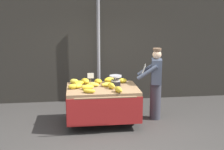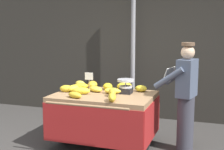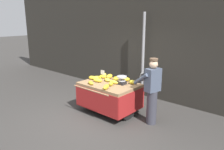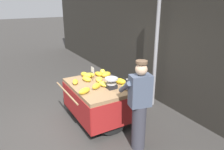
{
  "view_description": "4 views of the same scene",
  "coord_description": "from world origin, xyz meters",
  "px_view_note": "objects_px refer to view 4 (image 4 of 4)",
  "views": [
    {
      "loc": [
        -0.67,
        -5.66,
        2.57
      ],
      "look_at": [
        0.13,
        0.65,
        1.17
      ],
      "focal_mm": 47.27,
      "sensor_mm": 36.0,
      "label": 1
    },
    {
      "loc": [
        1.7,
        -4.05,
        1.95
      ],
      "look_at": [
        0.02,
        0.84,
        1.17
      ],
      "focal_mm": 51.36,
      "sensor_mm": 36.0,
      "label": 2
    },
    {
      "loc": [
        3.93,
        -3.71,
        2.65
      ],
      "look_at": [
        0.09,
        0.65,
        1.16
      ],
      "focal_mm": 35.38,
      "sensor_mm": 36.0,
      "label": 3
    },
    {
      "loc": [
        3.97,
        -1.27,
        2.69
      ],
      "look_at": [
        0.3,
        0.86,
        1.19
      ],
      "focal_mm": 34.76,
      "sensor_mm": 36.0,
      "label": 4
    }
  ],
  "objects_px": {
    "weighing_scale": "(111,83)",
    "banana_bunch_0": "(87,79)",
    "price_sign": "(93,71)",
    "banana_bunch_3": "(125,87)",
    "banana_bunch_5": "(84,74)",
    "banana_bunch_10": "(75,82)",
    "banana_bunch_1": "(120,81)",
    "banana_bunch_7": "(84,91)",
    "banana_cart": "(98,94)",
    "vendor_person": "(139,105)",
    "banana_bunch_12": "(104,84)",
    "banana_bunch_9": "(106,74)",
    "banana_bunch_13": "(89,75)",
    "banana_bunch_4": "(111,79)",
    "banana_bunch_11": "(96,86)",
    "banana_bunch_6": "(99,79)",
    "street_pole": "(156,53)",
    "banana_bunch_2": "(99,74)",
    "banana_bunch_8": "(103,71)"
  },
  "relations": [
    {
      "from": "banana_bunch_3",
      "to": "banana_bunch_5",
      "type": "bearing_deg",
      "value": -159.99
    },
    {
      "from": "banana_bunch_11",
      "to": "banana_bunch_13",
      "type": "height_order",
      "value": "banana_bunch_11"
    },
    {
      "from": "banana_bunch_5",
      "to": "banana_bunch_7",
      "type": "bearing_deg",
      "value": -23.32
    },
    {
      "from": "banana_bunch_3",
      "to": "banana_bunch_10",
      "type": "relative_size",
      "value": 0.72
    },
    {
      "from": "street_pole",
      "to": "banana_bunch_1",
      "type": "distance_m",
      "value": 1.25
    },
    {
      "from": "banana_bunch_3",
      "to": "banana_bunch_11",
      "type": "relative_size",
      "value": 0.8
    },
    {
      "from": "banana_bunch_0",
      "to": "banana_bunch_9",
      "type": "height_order",
      "value": "banana_bunch_9"
    },
    {
      "from": "banana_bunch_5",
      "to": "banana_bunch_7",
      "type": "relative_size",
      "value": 0.81
    },
    {
      "from": "banana_bunch_0",
      "to": "banana_bunch_13",
      "type": "relative_size",
      "value": 1.04
    },
    {
      "from": "street_pole",
      "to": "banana_bunch_6",
      "type": "distance_m",
      "value": 1.57
    },
    {
      "from": "banana_bunch_0",
      "to": "banana_bunch_13",
      "type": "distance_m",
      "value": 0.25
    },
    {
      "from": "street_pole",
      "to": "banana_bunch_9",
      "type": "relative_size",
      "value": 10.39
    },
    {
      "from": "banana_bunch_5",
      "to": "banana_bunch_10",
      "type": "xyz_separation_m",
      "value": [
        0.33,
        -0.37,
        -0.01
      ]
    },
    {
      "from": "banana_bunch_10",
      "to": "vendor_person",
      "type": "distance_m",
      "value": 1.71
    },
    {
      "from": "banana_bunch_4",
      "to": "banana_bunch_6",
      "type": "relative_size",
      "value": 0.76
    },
    {
      "from": "banana_bunch_6",
      "to": "vendor_person",
      "type": "distance_m",
      "value": 1.47
    },
    {
      "from": "weighing_scale",
      "to": "banana_bunch_13",
      "type": "bearing_deg",
      "value": -171.1
    },
    {
      "from": "price_sign",
      "to": "banana_bunch_7",
      "type": "xyz_separation_m",
      "value": [
        0.56,
        -0.45,
        -0.18
      ]
    },
    {
      "from": "banana_bunch_4",
      "to": "banana_bunch_9",
      "type": "bearing_deg",
      "value": 171.2
    },
    {
      "from": "street_pole",
      "to": "weighing_scale",
      "type": "relative_size",
      "value": 10.18
    },
    {
      "from": "banana_bunch_1",
      "to": "banana_bunch_12",
      "type": "distance_m",
      "value": 0.39
    },
    {
      "from": "banana_bunch_7",
      "to": "banana_bunch_9",
      "type": "bearing_deg",
      "value": 127.51
    },
    {
      "from": "street_pole",
      "to": "banana_bunch_1",
      "type": "bearing_deg",
      "value": -81.93
    },
    {
      "from": "banana_bunch_5",
      "to": "banana_bunch_8",
      "type": "relative_size",
      "value": 1.07
    },
    {
      "from": "banana_cart",
      "to": "vendor_person",
      "type": "xyz_separation_m",
      "value": [
        1.27,
        0.19,
        0.23
      ]
    },
    {
      "from": "banana_bunch_0",
      "to": "banana_bunch_5",
      "type": "distance_m",
      "value": 0.33
    },
    {
      "from": "banana_bunch_0",
      "to": "banana_bunch_5",
      "type": "height_order",
      "value": "banana_bunch_5"
    },
    {
      "from": "banana_bunch_2",
      "to": "banana_bunch_7",
      "type": "distance_m",
      "value": 1.1
    },
    {
      "from": "banana_bunch_2",
      "to": "banana_bunch_11",
      "type": "distance_m",
      "value": 0.81
    },
    {
      "from": "street_pole",
      "to": "banana_bunch_13",
      "type": "xyz_separation_m",
      "value": [
        -0.58,
        -1.57,
        -0.5
      ]
    },
    {
      "from": "banana_bunch_5",
      "to": "vendor_person",
      "type": "bearing_deg",
      "value": 6.9
    },
    {
      "from": "banana_bunch_5",
      "to": "banana_bunch_10",
      "type": "distance_m",
      "value": 0.5
    },
    {
      "from": "banana_bunch_11",
      "to": "banana_bunch_12",
      "type": "distance_m",
      "value": 0.21
    },
    {
      "from": "street_pole",
      "to": "weighing_scale",
      "type": "height_order",
      "value": "street_pole"
    },
    {
      "from": "banana_bunch_7",
      "to": "street_pole",
      "type": "bearing_deg",
      "value": 96.91
    },
    {
      "from": "banana_bunch_10",
      "to": "banana_bunch_8",
      "type": "bearing_deg",
      "value": 109.6
    },
    {
      "from": "weighing_scale",
      "to": "banana_bunch_8",
      "type": "distance_m",
      "value": 0.99
    },
    {
      "from": "weighing_scale",
      "to": "banana_bunch_0",
      "type": "height_order",
      "value": "weighing_scale"
    },
    {
      "from": "banana_bunch_12",
      "to": "banana_bunch_13",
      "type": "relative_size",
      "value": 1.11
    },
    {
      "from": "banana_bunch_1",
      "to": "banana_bunch_7",
      "type": "distance_m",
      "value": 0.92
    },
    {
      "from": "banana_cart",
      "to": "banana_bunch_7",
      "type": "xyz_separation_m",
      "value": [
        0.3,
        -0.45,
        0.29
      ]
    },
    {
      "from": "banana_bunch_5",
      "to": "banana_bunch_11",
      "type": "distance_m",
      "value": 0.84
    },
    {
      "from": "vendor_person",
      "to": "price_sign",
      "type": "bearing_deg",
      "value": -172.95
    },
    {
      "from": "street_pole",
      "to": "banana_cart",
      "type": "bearing_deg",
      "value": -91.71
    },
    {
      "from": "weighing_scale",
      "to": "banana_bunch_7",
      "type": "xyz_separation_m",
      "value": [
        -0.02,
        -0.61,
        -0.06
      ]
    },
    {
      "from": "price_sign",
      "to": "banana_bunch_3",
      "type": "relative_size",
      "value": 1.7
    },
    {
      "from": "banana_bunch_3",
      "to": "banana_bunch_7",
      "type": "height_order",
      "value": "banana_bunch_7"
    },
    {
      "from": "banana_bunch_8",
      "to": "street_pole",
      "type": "bearing_deg",
      "value": 59.48
    },
    {
      "from": "banana_bunch_2",
      "to": "banana_bunch_0",
      "type": "bearing_deg",
      "value": -65.35
    },
    {
      "from": "banana_bunch_6",
      "to": "banana_bunch_8",
      "type": "distance_m",
      "value": 0.54
    }
  ]
}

